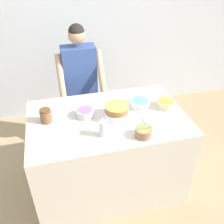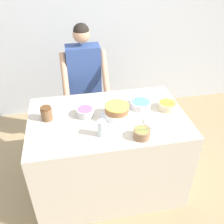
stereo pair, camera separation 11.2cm
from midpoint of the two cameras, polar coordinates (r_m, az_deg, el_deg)
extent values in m
plane|color=tan|center=(2.69, 2.42, -23.21)|extent=(14.00, 14.00, 0.00)
cube|color=silver|center=(3.65, -4.91, 18.79)|extent=(10.00, 0.05, 2.60)
cube|color=beige|center=(2.63, 0.33, -9.25)|extent=(1.47, 0.94, 0.91)
cylinder|color=#2D2D38|center=(3.29, -6.26, -1.06)|extent=(0.11, 0.11, 0.76)
cylinder|color=#2D2D38|center=(3.30, -3.29, -0.73)|extent=(0.11, 0.11, 0.76)
cube|color=#334C8C|center=(2.96, -5.38, 9.64)|extent=(0.38, 0.21, 0.57)
cylinder|color=tan|center=(2.81, -9.62, 7.80)|extent=(0.07, 0.37, 0.48)
cylinder|color=tan|center=(2.85, -0.46, 8.68)|extent=(0.07, 0.37, 0.48)
sphere|color=tan|center=(2.82, -5.84, 17.23)|extent=(0.19, 0.19, 0.19)
sphere|color=black|center=(2.81, -5.88, 17.88)|extent=(0.17, 0.17, 0.17)
cylinder|color=silver|center=(2.33, 2.49, -1.15)|extent=(0.31, 0.31, 0.01)
cylinder|color=white|center=(2.31, 2.51, -0.48)|extent=(0.24, 0.24, 0.06)
cylinder|color=#9E663D|center=(2.28, 2.54, 0.69)|extent=(0.22, 0.22, 0.06)
cylinder|color=#F2DB4C|center=(2.26, 2.56, 1.39)|extent=(0.22, 0.22, 0.01)
cylinder|color=silver|center=(2.48, 7.85, 1.75)|extent=(0.21, 0.21, 0.06)
cylinder|color=#60B7E0|center=(2.47, 7.90, 2.23)|extent=(0.18, 0.18, 0.01)
cylinder|color=silver|center=(2.44, 6.27, 3.02)|extent=(0.03, 0.08, 0.17)
cylinder|color=#936B4C|center=(2.10, 8.34, -4.97)|extent=(0.14, 0.14, 0.08)
cylinder|color=olive|center=(2.08, 8.41, -4.28)|extent=(0.12, 0.12, 0.01)
cylinder|color=silver|center=(2.07, 9.79, -3.80)|extent=(0.02, 0.08, 0.16)
cylinder|color=beige|center=(2.50, 13.76, 1.37)|extent=(0.18, 0.18, 0.07)
cylinder|color=#EF9938|center=(2.48, 13.85, 1.94)|extent=(0.16, 0.16, 0.01)
cylinder|color=silver|center=(2.46, 15.39, 2.26)|extent=(0.05, 0.06, 0.18)
cylinder|color=silver|center=(2.34, -4.74, -0.05)|extent=(0.17, 0.17, 0.07)
cylinder|color=#9E66B7|center=(2.33, -4.78, 0.56)|extent=(0.14, 0.14, 0.01)
cylinder|color=silver|center=(2.36, -5.58, 1.44)|extent=(0.05, 0.03, 0.14)
cylinder|color=silver|center=(2.08, -0.79, -3.76)|extent=(0.07, 0.07, 0.14)
cylinder|color=white|center=(2.32, 11.82, -2.05)|extent=(0.26, 0.26, 0.01)
cylinder|color=brown|center=(2.33, -13.39, -0.51)|extent=(0.10, 0.10, 0.11)
cylinder|color=brown|center=(2.30, -13.60, 0.83)|extent=(0.10, 0.10, 0.02)
camera|label=1|loc=(0.06, -88.57, 0.97)|focal=40.00mm
camera|label=2|loc=(0.06, 91.43, -0.97)|focal=40.00mm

